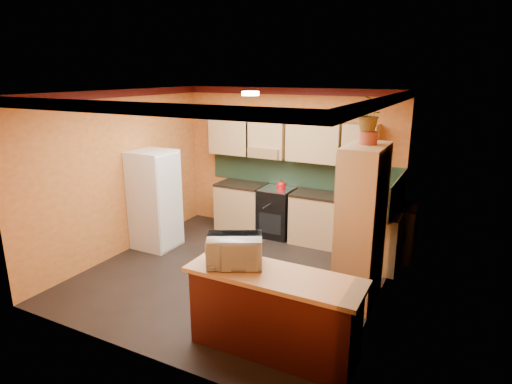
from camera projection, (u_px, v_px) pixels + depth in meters
room_shell at (241, 135)px, 6.15m from camera, size 4.24×4.24×2.72m
base_cabinets_back at (309, 218)px, 7.67m from camera, size 3.65×0.60×0.88m
countertop_back at (309, 193)px, 7.54m from camera, size 3.65×0.62×0.04m
stove at (277, 212)px, 7.94m from camera, size 0.58×0.58×0.91m
kettle at (281, 185)px, 7.70m from camera, size 0.18×0.18×0.18m
sink at (353, 197)px, 7.19m from camera, size 0.48×0.40×0.03m
base_cabinets_right at (373, 240)px, 6.65m from camera, size 0.60×0.80×0.88m
countertop_right at (375, 212)px, 6.52m from camera, size 0.62×0.80×0.04m
fridge at (155, 200)px, 7.34m from camera, size 0.68×0.66×1.70m
pantry at (361, 225)px, 5.53m from camera, size 0.48×0.90×2.10m
fern_pot at (368, 138)px, 5.26m from camera, size 0.22×0.22×0.16m
fern at (370, 114)px, 5.19m from camera, size 0.39×0.34×0.43m
breakfast_bar at (274, 315)px, 4.60m from camera, size 1.80×0.55×0.88m
bar_top at (274, 276)px, 4.47m from camera, size 1.90×0.65×0.05m
microwave at (234, 251)px, 4.63m from camera, size 0.71×0.63×0.33m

